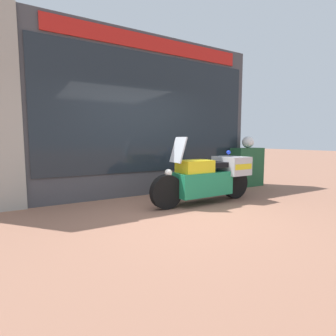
% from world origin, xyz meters
% --- Properties ---
extents(ground_plane, '(60.00, 60.00, 0.00)m').
position_xyz_m(ground_plane, '(0.00, 0.00, 0.00)').
color(ground_plane, '#8E604C').
extents(shop_building, '(6.42, 0.55, 3.62)m').
position_xyz_m(shop_building, '(-0.45, 2.00, 1.82)').
color(shop_building, '#424247').
rests_on(shop_building, ground).
extents(window_display, '(4.95, 0.30, 1.94)m').
position_xyz_m(window_display, '(0.43, 2.03, 0.46)').
color(window_display, slate).
rests_on(window_display, ground).
extents(paramedic_motorcycle, '(2.39, 0.72, 1.32)m').
position_xyz_m(paramedic_motorcycle, '(1.05, 0.51, 0.53)').
color(paramedic_motorcycle, black).
rests_on(paramedic_motorcycle, ground).
extents(utility_cabinet, '(0.91, 0.40, 1.05)m').
position_xyz_m(utility_cabinet, '(3.17, 1.49, 0.53)').
color(utility_cabinet, '#235633').
rests_on(utility_cabinet, ground).
extents(white_helmet, '(0.32, 0.32, 0.32)m').
position_xyz_m(white_helmet, '(3.20, 1.52, 1.21)').
color(white_helmet, white).
rests_on(white_helmet, utility_cabinet).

